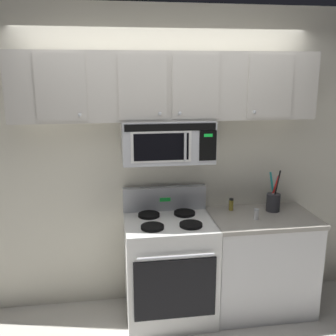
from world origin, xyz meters
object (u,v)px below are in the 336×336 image
(salt_shaker, at_px, (256,214))
(spice_jar, at_px, (231,204))
(over_range_microwave, at_px, (167,141))
(stove_range, at_px, (169,267))
(utensil_crock_charcoal, at_px, (273,200))

(salt_shaker, xyz_separation_m, spice_jar, (-0.14, 0.26, 0.01))
(spice_jar, bearing_deg, over_range_microwave, -173.95)
(stove_range, relative_size, salt_shaker, 11.62)
(salt_shaker, bearing_deg, utensil_crock_charcoal, 38.42)
(utensil_crock_charcoal, distance_m, spice_jar, 0.38)
(stove_range, distance_m, spice_jar, 0.80)
(utensil_crock_charcoal, height_order, salt_shaker, utensil_crock_charcoal)
(stove_range, distance_m, salt_shaker, 0.89)
(over_range_microwave, distance_m, spice_jar, 0.87)
(utensil_crock_charcoal, bearing_deg, over_range_microwave, 179.40)
(over_range_microwave, height_order, utensil_crock_charcoal, over_range_microwave)
(over_range_microwave, height_order, spice_jar, over_range_microwave)
(stove_range, relative_size, utensil_crock_charcoal, 2.84)
(over_range_microwave, xyz_separation_m, spice_jar, (0.60, 0.06, -0.62))
(salt_shaker, distance_m, spice_jar, 0.29)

